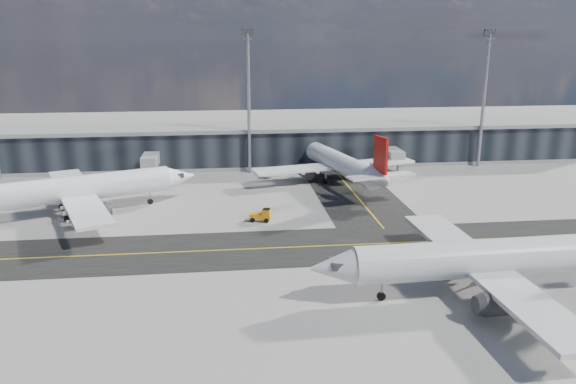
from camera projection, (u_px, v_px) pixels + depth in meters
name	position (u px, v px, depth m)	size (l,w,h in m)	color
ground	(268.00, 260.00, 71.67)	(300.00, 300.00, 0.00)	gray
taxiway_lanes	(289.00, 230.00, 82.37)	(180.00, 63.00, 0.03)	black
terminal_concourse	(248.00, 147.00, 123.13)	(152.00, 19.80, 8.80)	black
floodlight_masts	(249.00, 97.00, 113.40)	(102.50, 0.70, 28.90)	gray
airliner_af	(65.00, 190.00, 88.28)	(40.57, 35.08, 12.45)	white
airliner_redtail	(339.00, 163.00, 108.60)	(33.46, 38.93, 11.63)	white
airliner_near	(499.00, 258.00, 61.47)	(41.98, 35.74, 12.45)	silver
baggage_tug	(262.00, 215.00, 86.20)	(3.48, 2.31, 2.01)	orange
service_van	(266.00, 173.00, 113.93)	(2.24, 4.85, 1.35)	white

